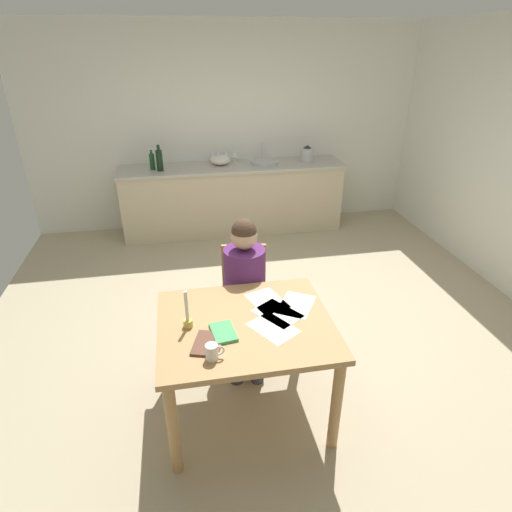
% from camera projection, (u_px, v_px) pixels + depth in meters
% --- Properties ---
extents(ground_plane, '(5.20, 5.20, 0.04)m').
position_uv_depth(ground_plane, '(267.00, 325.00, 3.95)').
color(ground_plane, tan).
extents(wall_back, '(5.20, 0.12, 2.60)m').
position_uv_depth(wall_back, '(228.00, 128.00, 5.61)').
color(wall_back, silver).
rests_on(wall_back, ground).
extents(kitchen_counter, '(2.91, 0.64, 0.90)m').
position_uv_depth(kitchen_counter, '(233.00, 198.00, 5.69)').
color(kitchen_counter, beige).
rests_on(kitchen_counter, ground).
extents(dining_table, '(1.11, 0.95, 0.75)m').
position_uv_depth(dining_table, '(246.00, 336.00, 2.76)').
color(dining_table, tan).
rests_on(dining_table, ground).
extents(chair_at_table, '(0.45, 0.45, 0.89)m').
position_uv_depth(chair_at_table, '(244.00, 294.00, 3.46)').
color(chair_at_table, tan).
rests_on(chair_at_table, ground).
extents(person_seated, '(0.38, 0.62, 1.19)m').
position_uv_depth(person_seated, '(245.00, 285.00, 3.24)').
color(person_seated, '#592666').
rests_on(person_seated, ground).
extents(coffee_mug, '(0.11, 0.07, 0.10)m').
position_uv_depth(coffee_mug, '(212.00, 352.00, 2.37)').
color(coffee_mug, white).
rests_on(coffee_mug, dining_table).
extents(candlestick, '(0.06, 0.06, 0.26)m').
position_uv_depth(candlestick, '(187.00, 317.00, 2.63)').
color(candlestick, gold).
rests_on(candlestick, dining_table).
extents(book_magazine, '(0.23, 0.27, 0.02)m').
position_uv_depth(book_magazine, '(208.00, 343.00, 2.50)').
color(book_magazine, brown).
rests_on(book_magazine, dining_table).
extents(book_cookery, '(0.16, 0.23, 0.02)m').
position_uv_depth(book_cookery, '(223.00, 332.00, 2.60)').
color(book_cookery, '#49A461').
rests_on(book_cookery, dining_table).
extents(paper_letter, '(0.33, 0.36, 0.00)m').
position_uv_depth(paper_letter, '(273.00, 328.00, 2.65)').
color(paper_letter, white).
rests_on(paper_letter, dining_table).
extents(paper_bill, '(0.33, 0.36, 0.00)m').
position_uv_depth(paper_bill, '(296.00, 305.00, 2.88)').
color(paper_bill, white).
rests_on(paper_bill, dining_table).
extents(paper_envelope, '(0.34, 0.36, 0.00)m').
position_uv_depth(paper_envelope, '(278.00, 313.00, 2.79)').
color(paper_envelope, white).
rests_on(paper_envelope, dining_table).
extents(paper_receipt, '(0.30, 0.35, 0.00)m').
position_uv_depth(paper_receipt, '(267.00, 301.00, 2.92)').
color(paper_receipt, white).
rests_on(paper_receipt, dining_table).
extents(sink_unit, '(0.36, 0.36, 0.24)m').
position_uv_depth(sink_unit, '(265.00, 162.00, 5.54)').
color(sink_unit, '#B2B7BC').
rests_on(sink_unit, kitchen_counter).
extents(bottle_oil, '(0.06, 0.06, 0.25)m').
position_uv_depth(bottle_oil, '(152.00, 161.00, 5.26)').
color(bottle_oil, '#194C23').
rests_on(bottle_oil, kitchen_counter).
extents(bottle_vinegar, '(0.08, 0.08, 0.32)m').
position_uv_depth(bottle_vinegar, '(159.00, 160.00, 5.19)').
color(bottle_vinegar, black).
rests_on(bottle_vinegar, kitchen_counter).
extents(mixing_bowl, '(0.26, 0.26, 0.12)m').
position_uv_depth(mixing_bowl, '(220.00, 160.00, 5.49)').
color(mixing_bowl, white).
rests_on(mixing_bowl, kitchen_counter).
extents(stovetop_kettle, '(0.18, 0.18, 0.22)m').
position_uv_depth(stovetop_kettle, '(307.00, 154.00, 5.60)').
color(stovetop_kettle, '#B7BABF').
rests_on(stovetop_kettle, kitchen_counter).
extents(wine_glass_near_sink, '(0.07, 0.07, 0.15)m').
position_uv_depth(wine_glass_near_sink, '(235.00, 154.00, 5.57)').
color(wine_glass_near_sink, silver).
rests_on(wine_glass_near_sink, kitchen_counter).
extents(wine_glass_by_kettle, '(0.07, 0.07, 0.15)m').
position_uv_depth(wine_glass_by_kettle, '(226.00, 154.00, 5.55)').
color(wine_glass_by_kettle, silver).
rests_on(wine_glass_by_kettle, kitchen_counter).
extents(wine_glass_back_left, '(0.07, 0.07, 0.15)m').
position_uv_depth(wine_glass_back_left, '(218.00, 155.00, 5.54)').
color(wine_glass_back_left, silver).
rests_on(wine_glass_back_left, kitchen_counter).
extents(wine_glass_back_right, '(0.07, 0.07, 0.15)m').
position_uv_depth(wine_glass_back_right, '(213.00, 155.00, 5.52)').
color(wine_glass_back_right, silver).
rests_on(wine_glass_back_right, kitchen_counter).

